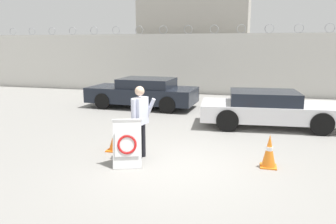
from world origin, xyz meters
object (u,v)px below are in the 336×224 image
at_px(parked_car_front_coupe, 143,92).
at_px(parked_car_rear_sedan, 269,108).
at_px(barricade_sign, 127,142).
at_px(security_guard, 140,119).
at_px(traffic_cone_mid, 116,138).
at_px(traffic_cone_near, 269,151).

bearing_deg(parked_car_front_coupe, parked_car_rear_sedan, 159.65).
bearing_deg(parked_car_rear_sedan, barricade_sign, -130.57).
distance_m(security_guard, parked_car_front_coupe, 6.47).
bearing_deg(traffic_cone_mid, barricade_sign, -52.17).
relative_size(traffic_cone_near, traffic_cone_mid, 1.16).
height_order(security_guard, parked_car_front_coupe, security_guard).
bearing_deg(traffic_cone_near, traffic_cone_mid, 177.03).
bearing_deg(parked_car_front_coupe, traffic_cone_mid, 104.84).
bearing_deg(parked_car_rear_sedan, security_guard, -132.85).
xyz_separation_m(security_guard, parked_car_rear_sedan, (3.04, 3.98, -0.35)).
relative_size(security_guard, traffic_cone_mid, 2.69).
bearing_deg(security_guard, barricade_sign, 178.02).
bearing_deg(traffic_cone_near, parked_car_rear_sedan, 88.78).
xyz_separation_m(barricade_sign, traffic_cone_near, (3.09, 0.67, -0.15)).
height_order(traffic_cone_mid, parked_car_rear_sedan, parked_car_rear_sedan).
distance_m(barricade_sign, parked_car_front_coupe, 6.92).
distance_m(traffic_cone_mid, parked_car_rear_sedan, 5.30).
bearing_deg(parked_car_front_coupe, barricade_sign, 108.71).
height_order(barricade_sign, security_guard, security_guard).
distance_m(parked_car_front_coupe, parked_car_rear_sedan, 5.56).
bearing_deg(parked_car_rear_sedan, traffic_cone_mid, -141.98).
bearing_deg(traffic_cone_near, barricade_sign, -167.77).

